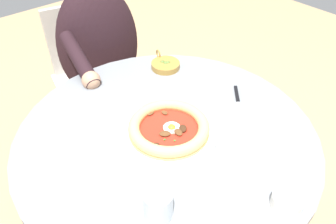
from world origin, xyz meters
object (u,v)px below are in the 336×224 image
object	(u,v)px
pizza_on_plate	(168,129)
ramekin_capers	(287,201)
cafe_chair_diner	(96,70)
steak_knife	(238,100)
dining_table	(167,160)
water_glass	(158,205)
olive_pan	(165,65)
diner_person	(104,82)

from	to	relation	value
pizza_on_plate	ramekin_capers	distance (m)	0.39
ramekin_capers	cafe_chair_diner	distance (m)	1.21
steak_knife	dining_table	bearing A→B (deg)	-8.41
water_glass	ramekin_capers	xyz separation A→B (m)	(-0.26, 0.19, -0.02)
ramekin_capers	cafe_chair_diner	world-z (taller)	cafe_chair_diner
cafe_chair_diner	ramekin_capers	bearing A→B (deg)	83.55
dining_table	cafe_chair_diner	world-z (taller)	cafe_chair_diner
pizza_on_plate	cafe_chair_diner	xyz separation A→B (m)	(-0.18, -0.79, -0.25)
pizza_on_plate	ramekin_capers	xyz separation A→B (m)	(-0.05, 0.39, -0.00)
steak_knife	olive_pan	world-z (taller)	olive_pan
water_glass	olive_pan	size ratio (longest dim) A/B	0.59
ramekin_capers	cafe_chair_diner	bearing A→B (deg)	-96.45
olive_pan	cafe_chair_diner	size ratio (longest dim) A/B	0.16
olive_pan	pizza_on_plate	bearing A→B (deg)	50.89
water_glass	diner_person	size ratio (longest dim) A/B	0.07
pizza_on_plate	steak_knife	bearing A→B (deg)	173.74
steak_knife	ramekin_capers	xyz separation A→B (m)	(0.24, 0.36, 0.02)
diner_person	steak_knife	bearing A→B (deg)	101.63
dining_table	steak_knife	world-z (taller)	steak_knife
pizza_on_plate	ramekin_capers	bearing A→B (deg)	97.41
dining_table	water_glass	world-z (taller)	water_glass
cafe_chair_diner	dining_table	bearing A→B (deg)	76.81
water_glass	ramekin_capers	world-z (taller)	water_glass
diner_person	dining_table	bearing A→B (deg)	76.95
dining_table	ramekin_capers	size ratio (longest dim) A/B	12.06
steak_knife	cafe_chair_diner	distance (m)	0.86
dining_table	ramekin_capers	xyz separation A→B (m)	(-0.05, 0.40, 0.15)
dining_table	steak_knife	distance (m)	0.32
diner_person	cafe_chair_diner	size ratio (longest dim) A/B	1.42
dining_table	cafe_chair_diner	xyz separation A→B (m)	(-0.18, -0.78, -0.10)
water_glass	steak_knife	size ratio (longest dim) A/B	0.48
steak_knife	ramekin_capers	bearing A→B (deg)	56.05
pizza_on_plate	water_glass	bearing A→B (deg)	44.07
ramekin_capers	olive_pan	xyz separation A→B (m)	(-0.19, -0.68, -0.01)
pizza_on_plate	olive_pan	size ratio (longest dim) A/B	2.21
olive_pan	steak_knife	bearing A→B (deg)	99.20
pizza_on_plate	water_glass	distance (m)	0.29
dining_table	cafe_chair_diner	size ratio (longest dim) A/B	1.12
olive_pan	water_glass	bearing A→B (deg)	47.96
steak_knife	olive_pan	xyz separation A→B (m)	(0.05, -0.33, 0.01)
dining_table	olive_pan	size ratio (longest dim) A/B	6.86
steak_knife	olive_pan	distance (m)	0.33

